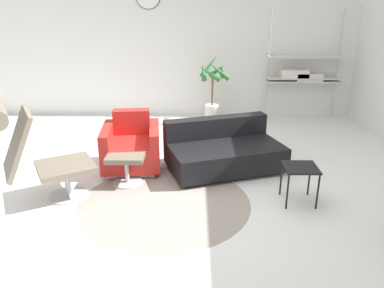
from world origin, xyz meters
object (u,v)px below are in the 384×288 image
couch_low (223,152)px  lounge_chair (31,147)px  side_table (300,171)px  potted_plant (213,91)px  armchair_red (132,148)px  ottoman (126,162)px  shelf_unit (302,73)px

couch_low → lounge_chair: bearing=6.7°
side_table → potted_plant: (-0.84, 3.10, 0.20)m
lounge_chair → couch_low: lounge_chair is taller
lounge_chair → armchair_red: size_ratio=1.33×
ottoman → potted_plant: (1.15, 2.66, 0.29)m
couch_low → ottoman: bearing=3.4°
ottoman → couch_low: couch_low is taller
side_table → shelf_unit: shelf_unit is taller
armchair_red → side_table: (2.00, -0.94, 0.09)m
armchair_red → lounge_chair: bearing=42.9°
couch_low → potted_plant: bearing=-106.7°
armchair_red → side_table: armchair_red is taller
shelf_unit → potted_plant: bearing=-173.0°
ottoman → couch_low: bearing=21.7°
couch_low → armchair_red: bearing=-19.3°
armchair_red → couch_low: 1.23m
armchair_red → potted_plant: (1.17, 2.16, 0.30)m
side_table → potted_plant: 3.21m
couch_low → side_table: size_ratio=3.89×
lounge_chair → armchair_red: 1.39m
armchair_red → side_table: bearing=148.9°
lounge_chair → side_table: 2.89m
couch_low → side_table: couch_low is taller
couch_low → side_table: 1.21m
couch_low → shelf_unit: shelf_unit is taller
armchair_red → shelf_unit: 3.75m
lounge_chair → couch_low: size_ratio=0.70×
ottoman → armchair_red: bearing=91.7°
couch_low → potted_plant: (-0.06, 2.18, 0.34)m
ottoman → couch_low: size_ratio=0.27×
potted_plant → armchair_red: bearing=-118.4°
armchair_red → couch_low: bearing=173.0°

